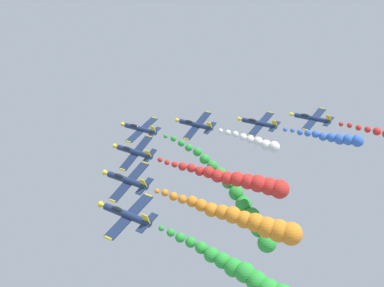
# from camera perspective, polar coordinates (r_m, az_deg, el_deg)

# --- Properties ---
(airplane_lead) EXTENTS (9.05, 10.35, 3.76)m
(airplane_lead) POSITION_cam_1_polar(r_m,az_deg,el_deg) (116.14, -5.76, 1.63)
(airplane_lead) COLOR navy
(smoke_trail_lead) EXTENTS (10.60, 32.67, 13.48)m
(smoke_trail_lead) POSITION_cam_1_polar(r_m,az_deg,el_deg) (97.61, 5.28, -6.51)
(smoke_trail_lead) COLOR green
(airplane_left_inner) EXTENTS (8.42, 10.35, 5.17)m
(airplane_left_inner) POSITION_cam_1_polar(r_m,az_deg,el_deg) (104.00, -6.42, -0.90)
(airplane_left_inner) COLOR navy
(smoke_trail_left_inner) EXTENTS (8.40, 24.87, 4.46)m
(smoke_trail_left_inner) POSITION_cam_1_polar(r_m,az_deg,el_deg) (93.63, 6.04, -4.17)
(smoke_trail_left_inner) COLOR red
(airplane_right_inner) EXTENTS (8.62, 10.35, 4.78)m
(airplane_right_inner) POSITION_cam_1_polar(r_m,az_deg,el_deg) (117.73, 0.35, 2.10)
(airplane_right_inner) COLOR navy
(smoke_trail_right_inner) EXTENTS (2.36, 15.10, 2.53)m
(smoke_trail_right_inner) POSITION_cam_1_polar(r_m,az_deg,el_deg) (108.93, 7.33, 0.15)
(smoke_trail_right_inner) COLOR white
(airplane_left_outer) EXTENTS (8.70, 10.35, 4.62)m
(airplane_left_outer) POSITION_cam_1_polar(r_m,az_deg,el_deg) (90.02, -7.20, -4.01)
(airplane_left_outer) COLOR navy
(smoke_trail_left_outer) EXTENTS (7.08, 24.38, 4.89)m
(smoke_trail_left_outer) POSITION_cam_1_polar(r_m,az_deg,el_deg) (79.75, 6.83, -8.61)
(smoke_trail_left_outer) COLOR orange
(airplane_right_outer) EXTENTS (9.00, 10.35, 3.91)m
(airplane_right_outer) POSITION_cam_1_polar(r_m,az_deg,el_deg) (121.45, 7.34, 2.25)
(airplane_right_outer) COLOR navy
(smoke_trail_right_outer) EXTENTS (3.84, 17.71, 2.71)m
(smoke_trail_right_outer) POSITION_cam_1_polar(r_m,az_deg,el_deg) (114.71, 15.71, 0.58)
(smoke_trail_right_outer) COLOR blue
(airplane_trailing) EXTENTS (9.01, 10.35, 3.88)m
(airplane_trailing) POSITION_cam_1_polar(r_m,az_deg,el_deg) (77.31, -7.27, -7.74)
(airplane_trailing) COLOR navy
(smoke_trail_trailing) EXTENTS (3.23, 20.89, 5.06)m
(smoke_trail_trailing) POSITION_cam_1_polar(r_m,az_deg,el_deg) (66.98, 6.21, -14.36)
(smoke_trail_trailing) COLOR green
(airplane_high_slot) EXTENTS (9.14, 10.35, 3.54)m
(airplane_high_slot) POSITION_cam_1_polar(r_m,az_deg,el_deg) (125.67, 13.03, 2.73)
(airplane_high_slot) COLOR navy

